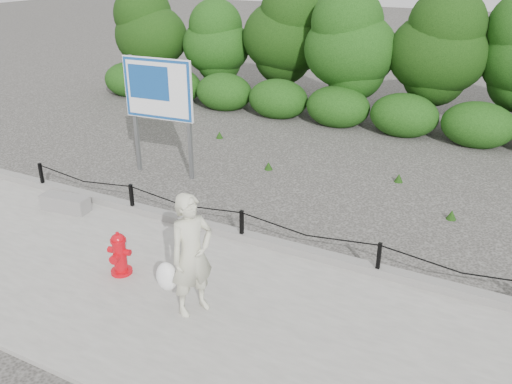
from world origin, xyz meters
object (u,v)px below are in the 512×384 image
Objects in this scene: advertising_sign at (158,94)px; fire_hydrant at (119,254)px; concrete_block at (65,203)px; pedestrian at (190,256)px.

fire_hydrant is at bearing -67.04° from advertising_sign.
advertising_sign reaches higher than concrete_block.
pedestrian is at bearing -20.50° from fire_hydrant.
fire_hydrant is at bearing 104.37° from pedestrian.
fire_hydrant is 0.41× the size of pedestrian.
pedestrian reaches higher than concrete_block.
pedestrian is 1.85× the size of concrete_block.
fire_hydrant is 0.27× the size of advertising_sign.
advertising_sign is at bearing 65.01° from pedestrian.
pedestrian reaches higher than fire_hydrant.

